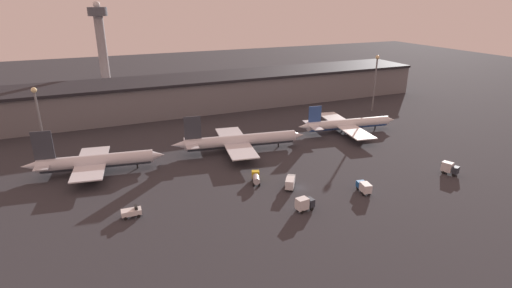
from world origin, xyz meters
TOP-DOWN VIEW (x-y plane):
  - ground at (0.00, 0.00)m, footprint 600.00×600.00m
  - terminal_building at (0.00, 92.45)m, footprint 224.82×28.05m
  - airplane_0 at (-51.51, 33.18)m, footprint 40.93×27.85m
  - airplane_1 at (-4.92, 32.96)m, footprint 46.78×33.02m
  - airplane_2 at (41.50, 35.49)m, footprint 41.59×36.49m
  - service_vehicle_0 at (-5.09, -12.01)m, footprint 4.94×2.82m
  - service_vehicle_1 at (-44.96, 1.91)m, footprint 4.83×2.51m
  - service_vehicle_2 at (45.93, -10.19)m, footprint 3.71×5.16m
  - service_vehicle_3 at (-9.85, 7.26)m, footprint 3.78×6.02m
  - service_vehicle_4 at (-2.33, 0.60)m, footprint 5.58×6.79m
  - service_vehicle_5 at (14.76, -9.97)m, footprint 3.26×5.64m
  - lamp_post_0 at (-66.46, 56.38)m, footprint 1.80×1.80m
  - lamp_post_1 at (70.68, 56.38)m, footprint 1.80×1.80m
  - control_tower at (-41.01, 125.23)m, footprint 9.00×9.00m

SIDE VIEW (x-z plane):
  - ground at x=0.00m, z-range 0.00..0.00m
  - service_vehicle_1 at x=-44.96m, z-range -0.09..2.70m
  - service_vehicle_3 at x=-9.85m, z-range 0.20..3.04m
  - service_vehicle_5 at x=14.76m, z-range 0.19..3.22m
  - service_vehicle_4 at x=-2.33m, z-range 0.20..3.35m
  - service_vehicle_0 at x=-5.09m, z-range 0.16..3.71m
  - service_vehicle_2 at x=45.93m, z-range 0.16..3.75m
  - airplane_2 at x=41.50m, z-range -2.49..8.87m
  - airplane_1 at x=-4.92m, z-range -3.21..10.34m
  - airplane_0 at x=-51.51m, z-range -3.60..10.75m
  - terminal_building at x=0.00m, z-range 0.04..15.29m
  - lamp_post_0 at x=-66.46m, z-range 3.29..26.23m
  - lamp_post_1 at x=70.68m, z-range 3.44..29.18m
  - control_tower at x=-41.01m, z-range 3.69..52.12m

